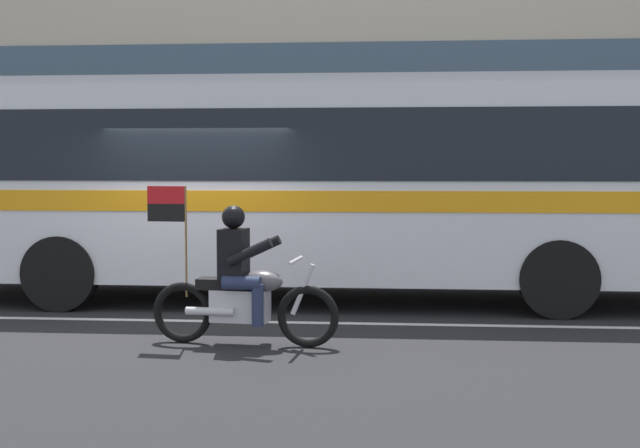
# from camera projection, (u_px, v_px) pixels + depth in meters

# --- Properties ---
(ground_plane) EXTENTS (60.00, 60.00, 0.00)m
(ground_plane) POSITION_uv_depth(u_px,v_px,m) (199.00, 313.00, 11.60)
(ground_plane) COLOR black
(sidewalk_curb) EXTENTS (28.00, 3.80, 0.15)m
(sidewalk_curb) POSITION_uv_depth(u_px,v_px,m) (258.00, 264.00, 16.66)
(sidewalk_curb) COLOR #A39E93
(sidewalk_curb) RESTS_ON ground_plane
(lane_center_stripe) EXTENTS (26.60, 0.14, 0.01)m
(lane_center_stripe) POSITION_uv_depth(u_px,v_px,m) (188.00, 321.00, 11.00)
(lane_center_stripe) COLOR silver
(lane_center_stripe) RESTS_ON ground_plane
(office_building_facade) EXTENTS (28.00, 0.89, 11.13)m
(office_building_facade) POSITION_uv_depth(u_px,v_px,m) (273.00, 0.00, 18.55)
(office_building_facade) COLOR #B2A893
(office_building_facade) RESTS_ON ground_plane
(transit_bus) EXTENTS (11.51, 2.65, 3.22)m
(transit_bus) POSITION_uv_depth(u_px,v_px,m) (325.00, 173.00, 12.51)
(transit_bus) COLOR silver
(transit_bus) RESTS_ON ground_plane
(motorcycle_with_rider) EXTENTS (2.19, 0.65, 1.78)m
(motorcycle_with_rider) POSITION_uv_depth(u_px,v_px,m) (242.00, 286.00, 9.50)
(motorcycle_with_rider) COLOR black
(motorcycle_with_rider) RESTS_ON ground_plane
(fire_hydrant) EXTENTS (0.22, 0.30, 0.75)m
(fire_hydrant) POSITION_uv_depth(u_px,v_px,m) (29.00, 247.00, 15.51)
(fire_hydrant) COLOR gold
(fire_hydrant) RESTS_ON sidewalk_curb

